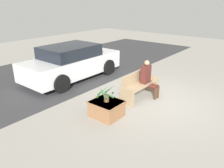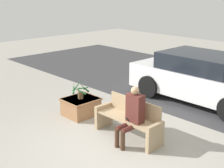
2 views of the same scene
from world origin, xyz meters
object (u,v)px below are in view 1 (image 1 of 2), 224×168
bench (139,86)px  parked_car (72,62)px  planter_box (107,108)px  potted_plant (106,94)px  person_seated (148,77)px

bench → parked_car: bearing=92.2°
bench → planter_box: (-1.78, -0.01, -0.17)m
bench → potted_plant: size_ratio=2.98×
bench → person_seated: person_seated is taller
planter_box → potted_plant: size_ratio=1.53×
person_seated → potted_plant: (-2.05, 0.19, -0.01)m
potted_plant → planter_box: bearing=-88.1°
potted_plant → parked_car: 3.72m
person_seated → planter_box: bearing=175.2°
parked_car → planter_box: bearing=-116.3°
bench → person_seated: 0.43m
bench → potted_plant: 1.80m
bench → person_seated: bearing=-34.6°
person_seated → bench: bearing=145.4°
bench → planter_box: size_ratio=1.95×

